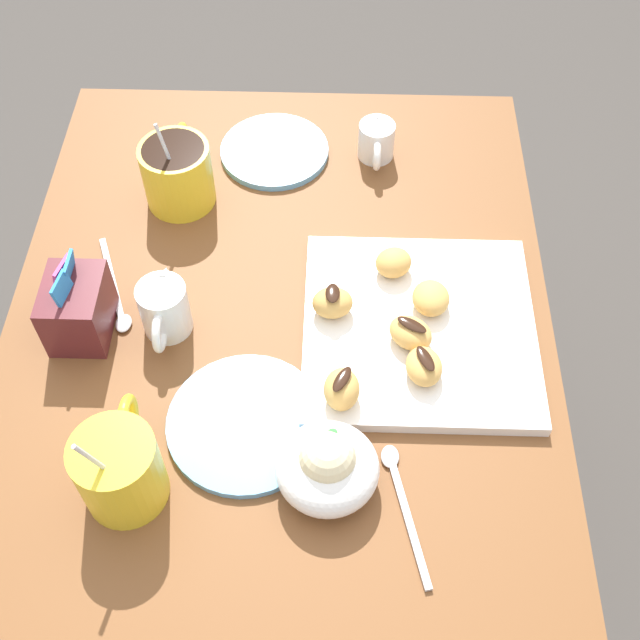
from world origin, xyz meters
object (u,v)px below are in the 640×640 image
object	(u,v)px
coffee_mug_yellow_left	(119,467)
beignet_0	(394,263)
beignet_5	(342,389)
chocolate_sauce_pitcher	(376,139)
ice_cream_bowl	(327,466)
pastry_plate_square	(419,328)
beignet_4	(424,366)
beignet_3	(431,298)
coffee_mug_yellow_right	(177,172)
dining_table	(283,396)
saucer_sky_left	(246,423)
beignet_2	(411,333)
cream_pitcher_white	(164,306)
beignet_1	(332,303)
saucer_sky_right	(275,151)
sugar_caddy	(77,308)

from	to	relation	value
coffee_mug_yellow_left	beignet_0	bearing A→B (deg)	-43.90
beignet_5	chocolate_sauce_pitcher	bearing A→B (deg)	-5.97
ice_cream_bowl	beignet_5	world-z (taller)	ice_cream_bowl
pastry_plate_square	beignet_4	size ratio (longest dim) A/B	5.35
beignet_0	beignet_3	size ratio (longest dim) A/B	0.89
beignet_3	coffee_mug_yellow_right	bearing A→B (deg)	60.03
dining_table	beignet_3	distance (m)	0.27
coffee_mug_yellow_right	saucer_sky_left	world-z (taller)	coffee_mug_yellow_right
coffee_mug_yellow_left	saucer_sky_left	distance (m)	0.15
beignet_3	beignet_2	bearing A→B (deg)	153.34
ice_cream_bowl	cream_pitcher_white	bearing A→B (deg)	44.78
cream_pitcher_white	chocolate_sauce_pitcher	distance (m)	0.41
cream_pitcher_white	beignet_1	xyz separation A→B (m)	(0.02, -0.20, -0.01)
saucer_sky_right	beignet_5	world-z (taller)	beignet_5
dining_table	beignet_4	bearing A→B (deg)	-112.09
pastry_plate_square	chocolate_sauce_pitcher	xyz separation A→B (m)	(0.32, 0.05, 0.02)
pastry_plate_square	dining_table	bearing A→B (deg)	90.31
coffee_mug_yellow_left	saucer_sky_right	size ratio (longest dim) A/B	0.94
dining_table	sugar_caddy	xyz separation A→B (m)	(-0.01, 0.24, 0.20)
pastry_plate_square	saucer_sky_right	size ratio (longest dim) A/B	1.78
coffee_mug_yellow_right	beignet_5	world-z (taller)	coffee_mug_yellow_right
chocolate_sauce_pitcher	beignet_2	xyz separation A→B (m)	(-0.34, -0.04, 0.00)
pastry_plate_square	beignet_0	distance (m)	0.09
coffee_mug_yellow_left	sugar_caddy	distance (m)	0.23
saucer_sky_left	beignet_5	world-z (taller)	beignet_5
cream_pitcher_white	sugar_caddy	distance (m)	0.10
sugar_caddy	beignet_5	xyz separation A→B (m)	(-0.10, -0.32, -0.01)
coffee_mug_yellow_left	coffee_mug_yellow_right	distance (m)	0.44
saucer_sky_right	saucer_sky_left	bearing A→B (deg)	179.56
sugar_caddy	saucer_sky_left	distance (m)	0.25
chocolate_sauce_pitcher	beignet_3	xyz separation A→B (m)	(-0.29, -0.06, 0.00)
coffee_mug_yellow_left	sugar_caddy	bearing A→B (deg)	23.17
dining_table	beignet_3	xyz separation A→B (m)	(0.03, -0.19, 0.19)
coffee_mug_yellow_left	beignet_1	distance (m)	0.32
chocolate_sauce_pitcher	saucer_sky_right	xyz separation A→B (m)	(-0.00, 0.15, -0.03)
pastry_plate_square	ice_cream_bowl	world-z (taller)	ice_cream_bowl
dining_table	coffee_mug_yellow_right	xyz separation A→B (m)	(0.22, 0.15, 0.21)
ice_cream_bowl	saucer_sky_right	size ratio (longest dim) A/B	0.70
ice_cream_bowl	saucer_sky_right	world-z (taller)	ice_cream_bowl
pastry_plate_square	cream_pitcher_white	size ratio (longest dim) A/B	2.69
beignet_1	beignet_5	size ratio (longest dim) A/B	0.96
chocolate_sauce_pitcher	beignet_3	world-z (taller)	chocolate_sauce_pitcher
saucer_sky_left	beignet_3	xyz separation A→B (m)	(0.17, -0.21, 0.03)
cream_pitcher_white	sugar_caddy	bearing A→B (deg)	93.91
coffee_mug_yellow_right	ice_cream_bowl	distance (m)	0.47
pastry_plate_square	beignet_1	xyz separation A→B (m)	(0.02, 0.11, 0.03)
coffee_mug_yellow_right	ice_cream_bowl	bearing A→B (deg)	-153.25
coffee_mug_yellow_left	beignet_3	bearing A→B (deg)	-53.58
saucer_sky_left	saucer_sky_right	size ratio (longest dim) A/B	1.14
sugar_caddy	beignet_5	distance (m)	0.33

